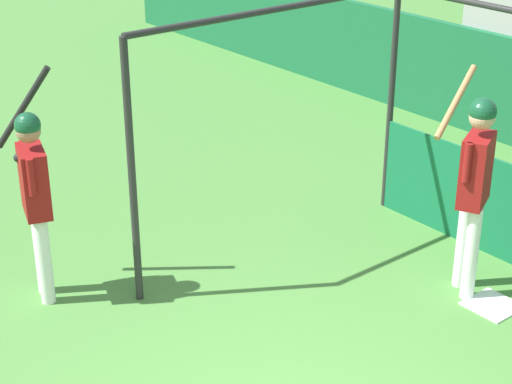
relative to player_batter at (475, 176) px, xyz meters
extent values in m
cylinder|color=#282828|center=(-1.80, -2.47, 0.06)|extent=(0.07, 0.07, 2.49)
cylinder|color=#282828|center=(-1.80, 0.83, 0.06)|extent=(0.07, 0.07, 2.49)
cylinder|color=#282828|center=(-1.80, -0.82, 1.31)|extent=(0.06, 3.30, 0.06)
cube|color=white|center=(0.36, 0.00, -1.17)|extent=(0.44, 0.44, 0.02)
cylinder|color=white|center=(0.11, -0.06, -0.72)|extent=(0.17, 0.17, 0.92)
cylinder|color=white|center=(-0.08, 0.06, -0.72)|extent=(0.17, 0.17, 0.92)
cube|color=maroon|center=(0.01, 0.00, 0.07)|extent=(0.38, 0.48, 0.65)
sphere|color=tan|center=(0.01, 0.00, 0.57)|extent=(0.23, 0.23, 0.23)
sphere|color=#144C2D|center=(0.01, 0.00, 0.62)|extent=(0.24, 0.24, 0.24)
cylinder|color=maroon|center=(0.07, -0.22, 0.21)|extent=(0.09, 0.09, 0.36)
cylinder|color=maroon|center=(-0.12, 0.18, 0.21)|extent=(0.09, 0.09, 0.36)
cylinder|color=#AD7F4C|center=(-0.37, 0.10, 0.59)|extent=(0.25, 0.73, 0.54)
sphere|color=#AD7F4C|center=(-0.03, 0.19, 0.34)|extent=(0.08, 0.08, 0.08)
cylinder|color=white|center=(-2.28, -3.17, -0.75)|extent=(0.16, 0.16, 0.87)
cylinder|color=white|center=(-2.47, -3.11, -0.75)|extent=(0.16, 0.16, 0.87)
cube|color=maroon|center=(-2.37, -3.14, 0.00)|extent=(0.49, 0.34, 0.62)
sphere|color=#A37556|center=(-2.37, -3.14, 0.48)|extent=(0.22, 0.22, 0.22)
sphere|color=#144C2D|center=(-2.37, -3.14, 0.53)|extent=(0.23, 0.23, 0.23)
cylinder|color=maroon|center=(-2.16, -3.25, 0.14)|extent=(0.09, 0.09, 0.34)
cylinder|color=maroon|center=(-2.61, -3.10, 0.14)|extent=(0.09, 0.09, 0.34)
cylinder|color=black|center=(-2.73, -3.01, 0.57)|extent=(0.44, 0.47, 0.79)
sphere|color=black|center=(-2.53, -3.19, 0.19)|extent=(0.08, 0.08, 0.08)
camera|label=1|loc=(4.27, -5.94, 3.03)|focal=60.00mm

